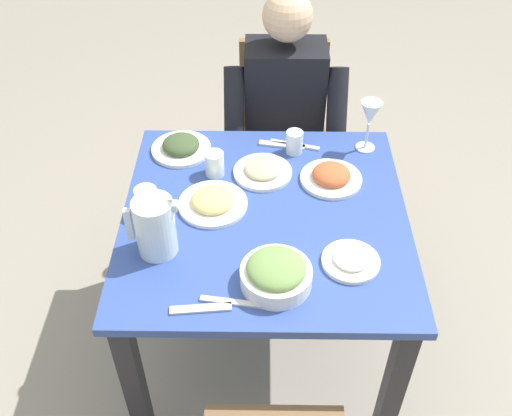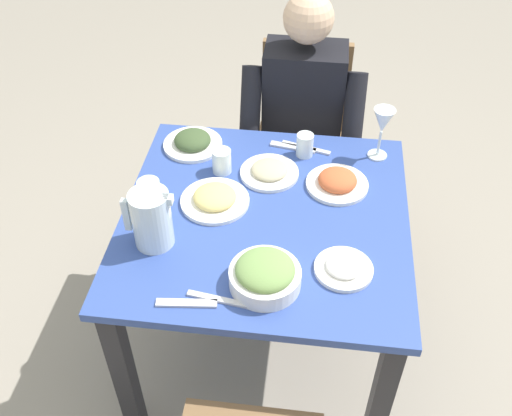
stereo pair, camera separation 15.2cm
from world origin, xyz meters
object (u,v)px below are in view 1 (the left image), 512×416
(chair_near, at_px, (282,128))
(plate_dolmas, at_px, (181,146))
(wine_glass, at_px, (370,116))
(plate_rice_curry, at_px, (331,176))
(water_glass_by_pitcher, at_px, (214,164))
(water_pitcher, at_px, (155,227))
(plate_yoghurt, at_px, (351,260))
(water_glass_far_right, at_px, (147,201))
(plate_fries, at_px, (213,202))
(dining_table, at_px, (265,238))
(plate_beans, at_px, (263,171))
(water_glass_center, at_px, (294,142))
(diner_near, at_px, (284,127))
(salad_bowl, at_px, (276,273))

(chair_near, height_order, plate_dolmas, chair_near)
(wine_glass, bearing_deg, plate_rice_curry, 53.04)
(water_glass_by_pitcher, distance_m, wine_glass, 0.57)
(water_pitcher, relative_size, plate_dolmas, 0.88)
(plate_yoghurt, distance_m, water_glass_far_right, 0.67)
(water_pitcher, xyz_separation_m, plate_dolmas, (-0.02, -0.50, -0.08))
(water_pitcher, height_order, plate_fries, water_pitcher)
(plate_fries, bearing_deg, chair_near, -108.03)
(dining_table, distance_m, chair_near, 0.82)
(plate_rice_curry, bearing_deg, plate_beans, -8.10)
(plate_fries, xyz_separation_m, wine_glass, (-0.54, -0.32, 0.12))
(plate_yoghurt, xyz_separation_m, water_glass_center, (0.15, -0.54, 0.03))
(water_glass_center, bearing_deg, water_pitcher, 49.16)
(plate_dolmas, bearing_deg, plate_rice_curry, 162.91)
(plate_rice_curry, distance_m, plate_beans, 0.24)
(chair_near, bearing_deg, wine_glass, 122.82)
(chair_near, relative_size, plate_dolmas, 3.99)
(plate_yoghurt, height_order, water_glass_far_right, water_glass_far_right)
(water_pitcher, height_order, water_glass_center, water_pitcher)
(water_pitcher, distance_m, plate_fries, 0.26)
(chair_near, xyz_separation_m, water_pitcher, (0.40, 0.97, 0.32))
(water_glass_center, bearing_deg, diner_near, -84.48)
(plate_beans, distance_m, water_glass_center, 0.17)
(salad_bowl, bearing_deg, dining_table, -83.74)
(chair_near, distance_m, plate_beans, 0.65)
(plate_dolmas, bearing_deg, plate_yoghurt, 135.74)
(salad_bowl, distance_m, water_glass_far_right, 0.50)
(diner_near, distance_m, wine_glass, 0.44)
(dining_table, height_order, water_glass_center, water_glass_center)
(plate_rice_curry, xyz_separation_m, plate_beans, (0.23, -0.03, -0.00))
(plate_dolmas, xyz_separation_m, water_glass_center, (-0.41, 0.00, 0.02))
(dining_table, xyz_separation_m, plate_fries, (0.17, -0.04, 0.13))
(dining_table, distance_m, water_glass_by_pitcher, 0.31)
(chair_near, bearing_deg, plate_beans, 81.71)
(water_pitcher, height_order, plate_beans, water_pitcher)
(diner_near, distance_m, salad_bowl, 0.90)
(water_pitcher, distance_m, plate_rice_curry, 0.65)
(chair_near, bearing_deg, plate_rice_curry, 103.09)
(water_pitcher, distance_m, water_glass_far_right, 0.18)
(chair_near, relative_size, plate_beans, 4.23)
(plate_dolmas, height_order, water_glass_center, water_glass_center)
(plate_yoghurt, height_order, wine_glass, wine_glass)
(diner_near, distance_m, water_pitcher, 0.88)
(salad_bowl, bearing_deg, plate_dolmas, -61.61)
(diner_near, bearing_deg, water_glass_center, 95.52)
(plate_rice_curry, relative_size, wine_glass, 1.08)
(diner_near, relative_size, salad_bowl, 5.63)
(chair_near, height_order, wine_glass, wine_glass)
(salad_bowl, distance_m, water_glass_center, 0.63)
(water_pitcher, xyz_separation_m, plate_fries, (-0.15, -0.20, -0.08))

